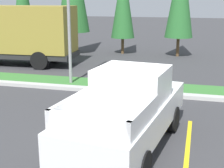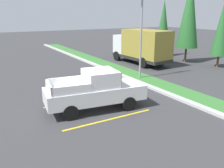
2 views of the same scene
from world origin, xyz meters
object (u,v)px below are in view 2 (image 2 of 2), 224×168
cypress_tree_leftmost (163,24)px  cypress_tree_left_inner (189,12)px  cargo_truck_distant (142,45)px  street_light (140,23)px  cypress_tree_center (222,27)px  pickup_truck_main (96,90)px

cypress_tree_leftmost → cypress_tree_left_inner: 4.19m
cargo_truck_distant → cypress_tree_leftmost: size_ratio=1.07×
street_light → cypress_tree_center: street_light is taller
cypress_tree_left_inner → cargo_truck_distant: bearing=-109.0°
cypress_tree_center → cargo_truck_distant: bearing=-132.5°
pickup_truck_main → cypress_tree_left_inner: cypress_tree_left_inner is taller
street_light → cypress_tree_left_inner: 8.80m
street_light → cypress_tree_leftmost: 11.02m
pickup_truck_main → cypress_tree_leftmost: size_ratio=0.84×
cargo_truck_distant → cypress_tree_center: size_ratio=1.10×
pickup_truck_main → cypress_tree_left_inner: 16.01m
cypress_tree_leftmost → street_light: bearing=-50.9°
pickup_truck_main → cargo_truck_distant: (-8.46, 9.33, 0.81)m
cypress_tree_left_inner → cypress_tree_center: cypress_tree_left_inner is taller
street_light → cypress_tree_left_inner: bearing=109.6°
street_light → cargo_truck_distant: bearing=140.9°
street_light → cypress_tree_center: (0.38, 9.04, -0.55)m
cypress_tree_left_inner → cypress_tree_leftmost: bearing=175.9°
pickup_truck_main → cypress_tree_leftmost: bearing=127.5°
cargo_truck_distant → street_light: bearing=-39.1°
cypress_tree_center → street_light: bearing=-92.4°
pickup_truck_main → cypress_tree_center: bearing=103.6°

